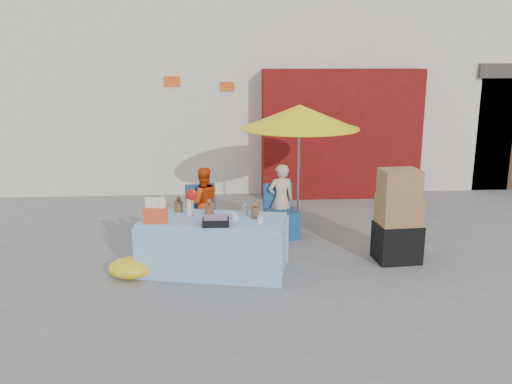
{
  "coord_description": "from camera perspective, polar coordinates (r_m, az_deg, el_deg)",
  "views": [
    {
      "loc": [
        -0.22,
        -6.66,
        2.8
      ],
      "look_at": [
        0.24,
        0.6,
        1.0
      ],
      "focal_mm": 38.0,
      "sensor_mm": 36.0,
      "label": 1
    }
  ],
  "objects": [
    {
      "name": "market_table",
      "position": [
        7.3,
        -4.52,
        -5.49
      ],
      "size": [
        2.07,
        1.28,
        1.17
      ],
      "rotation": [
        0.0,
        0.0,
        -0.21
      ],
      "color": "#96BCF1",
      "rests_on": "ground"
    },
    {
      "name": "tarp_bundle",
      "position": [
        7.34,
        -13.01,
        -7.77
      ],
      "size": [
        0.7,
        0.62,
        0.27
      ],
      "primitive_type": "ellipsoid",
      "rotation": [
        0.0,
        0.0,
        -0.27
      ],
      "color": "yellow",
      "rests_on": "ground"
    },
    {
      "name": "ground",
      "position": [
        7.23,
        -1.61,
        -8.9
      ],
      "size": [
        80.0,
        80.0,
        0.0
      ],
      "primitive_type": "plane",
      "color": "slate",
      "rests_on": "ground"
    },
    {
      "name": "box_stack",
      "position": [
        7.83,
        14.74,
        -2.8
      ],
      "size": [
        0.64,
        0.54,
        1.33
      ],
      "rotation": [
        0.0,
        0.0,
        0.08
      ],
      "color": "black",
      "rests_on": "ground"
    },
    {
      "name": "vendor_orange",
      "position": [
        8.68,
        -5.6,
        -1.08
      ],
      "size": [
        0.62,
        0.53,
        1.13
      ],
      "primitive_type": "imported",
      "rotation": [
        0.0,
        0.0,
        3.35
      ],
      "color": "#DD3F0B",
      "rests_on": "ground"
    },
    {
      "name": "vendor_beige",
      "position": [
        8.72,
        2.63,
        -0.82
      ],
      "size": [
        0.48,
        0.36,
        1.17
      ],
      "primitive_type": "imported",
      "rotation": [
        0.0,
        0.0,
        3.35
      ],
      "color": "beige",
      "rests_on": "ground"
    },
    {
      "name": "backdrop",
      "position": [
        14.2,
        -0.67,
        15.12
      ],
      "size": [
        14.0,
        8.0,
        7.8
      ],
      "color": "silver",
      "rests_on": "ground"
    },
    {
      "name": "chair_left",
      "position": [
        8.64,
        -5.6,
        -3.29
      ],
      "size": [
        0.57,
        0.56,
        0.85
      ],
      "rotation": [
        0.0,
        0.0,
        0.21
      ],
      "color": "navy",
      "rests_on": "ground"
    },
    {
      "name": "umbrella",
      "position": [
        8.67,
        4.61,
        7.84
      ],
      "size": [
        1.9,
        1.9,
        2.09
      ],
      "color": "gray",
      "rests_on": "ground"
    },
    {
      "name": "chair_right",
      "position": [
        8.68,
        2.68,
        -3.15
      ],
      "size": [
        0.57,
        0.56,
        0.85
      ],
      "rotation": [
        0.0,
        0.0,
        0.21
      ],
      "color": "navy",
      "rests_on": "ground"
    }
  ]
}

